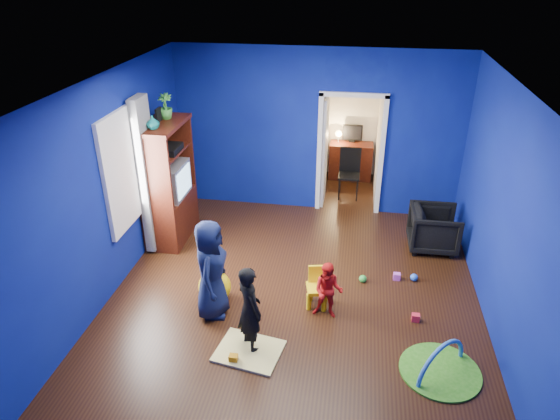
% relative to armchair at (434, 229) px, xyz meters
% --- Properties ---
extents(floor, '(5.00, 5.50, 0.01)m').
position_rel_armchair_xyz_m(floor, '(-2.00, -1.61, -0.34)').
color(floor, black).
rests_on(floor, ground).
extents(ceiling, '(5.00, 5.50, 0.01)m').
position_rel_armchair_xyz_m(ceiling, '(-2.00, -1.61, 2.56)').
color(ceiling, white).
rests_on(ceiling, wall_back).
extents(wall_back, '(5.00, 0.02, 2.90)m').
position_rel_armchair_xyz_m(wall_back, '(-2.00, 1.14, 1.11)').
color(wall_back, navy).
rests_on(wall_back, floor).
extents(wall_front, '(5.00, 0.02, 2.90)m').
position_rel_armchair_xyz_m(wall_front, '(-2.00, -4.36, 1.11)').
color(wall_front, navy).
rests_on(wall_front, floor).
extents(wall_left, '(0.02, 5.50, 2.90)m').
position_rel_armchair_xyz_m(wall_left, '(-4.50, -1.61, 1.11)').
color(wall_left, navy).
rests_on(wall_left, floor).
extents(wall_right, '(0.02, 5.50, 2.90)m').
position_rel_armchair_xyz_m(wall_right, '(0.50, -1.61, 1.11)').
color(wall_right, navy).
rests_on(wall_right, floor).
extents(alcove, '(1.00, 1.75, 2.50)m').
position_rel_armchair_xyz_m(alcove, '(-1.40, 2.02, 0.91)').
color(alcove, silver).
rests_on(alcove, floor).
extents(armchair, '(0.76, 0.74, 0.69)m').
position_rel_armchair_xyz_m(armchair, '(0.00, 0.00, 0.00)').
color(armchair, black).
rests_on(armchair, floor).
extents(child_black, '(0.47, 0.49, 1.13)m').
position_rel_armchair_xyz_m(child_black, '(-2.39, -2.69, 0.22)').
color(child_black, black).
rests_on(child_black, floor).
extents(child_navy, '(0.48, 0.69, 1.35)m').
position_rel_armchair_xyz_m(child_navy, '(-3.00, -2.14, 0.33)').
color(child_navy, '#10133C').
rests_on(child_navy, floor).
extents(toddler_red, '(0.41, 0.34, 0.79)m').
position_rel_armchair_xyz_m(toddler_red, '(-1.53, -1.97, 0.05)').
color(toddler_red, red).
rests_on(toddler_red, floor).
extents(vase, '(0.19, 0.19, 0.20)m').
position_rel_armchair_xyz_m(vase, '(-4.22, -0.61, 1.71)').
color(vase, '#0C5B61').
rests_on(vase, tv_armoire).
extents(potted_plant, '(0.25, 0.25, 0.39)m').
position_rel_armchair_xyz_m(potted_plant, '(-4.22, -0.09, 1.81)').
color(potted_plant, '#388D33').
rests_on(potted_plant, tv_armoire).
extents(tv_armoire, '(0.58, 1.14, 1.96)m').
position_rel_armchair_xyz_m(tv_armoire, '(-4.22, -0.31, 0.64)').
color(tv_armoire, '#381709').
rests_on(tv_armoire, floor).
extents(crt_tv, '(0.46, 0.70, 0.54)m').
position_rel_armchair_xyz_m(crt_tv, '(-4.18, -0.31, 0.68)').
color(crt_tv, silver).
rests_on(crt_tv, tv_armoire).
extents(yellow_blanket, '(0.84, 0.72, 0.03)m').
position_rel_armchair_xyz_m(yellow_blanket, '(-2.39, -2.79, -0.33)').
color(yellow_blanket, '#F2E07A').
rests_on(yellow_blanket, floor).
extents(hopper_ball, '(0.44, 0.44, 0.44)m').
position_rel_armchair_xyz_m(hopper_ball, '(-3.05, -1.89, -0.12)').
color(hopper_ball, yellow).
rests_on(hopper_ball, floor).
extents(kid_chair, '(0.33, 0.33, 0.50)m').
position_rel_armchair_xyz_m(kid_chair, '(-1.68, -1.77, -0.09)').
color(kid_chair, yellow).
rests_on(kid_chair, floor).
extents(play_mat, '(0.91, 0.91, 0.02)m').
position_rel_armchair_xyz_m(play_mat, '(-0.19, -2.76, -0.33)').
color(play_mat, '#4BA324').
rests_on(play_mat, floor).
extents(toy_arch, '(0.60, 0.62, 0.81)m').
position_rel_armchair_xyz_m(toy_arch, '(-0.19, -2.76, -0.32)').
color(toy_arch, '#3F8CD8').
rests_on(toy_arch, floor).
extents(window_left, '(0.03, 0.95, 1.55)m').
position_rel_armchair_xyz_m(window_left, '(-4.49, -1.26, 1.21)').
color(window_left, white).
rests_on(window_left, wall_left).
extents(curtain, '(0.14, 0.42, 2.40)m').
position_rel_armchair_xyz_m(curtain, '(-4.37, -0.71, 0.91)').
color(curtain, slate).
rests_on(curtain, floor).
extents(doorway, '(1.16, 0.10, 2.10)m').
position_rel_armchair_xyz_m(doorway, '(-1.40, 1.14, 0.71)').
color(doorway, white).
rests_on(doorway, floor).
extents(study_desk, '(0.88, 0.44, 0.75)m').
position_rel_armchair_xyz_m(study_desk, '(-1.40, 2.65, 0.03)').
color(study_desk, '#3D140A').
rests_on(study_desk, floor).
extents(desk_monitor, '(0.40, 0.05, 0.32)m').
position_rel_armchair_xyz_m(desk_monitor, '(-1.40, 2.77, 0.61)').
color(desk_monitor, black).
rests_on(desk_monitor, study_desk).
extents(desk_lamp, '(0.14, 0.14, 0.14)m').
position_rel_armchair_xyz_m(desk_lamp, '(-1.68, 2.71, 0.59)').
color(desk_lamp, '#FFD88C').
rests_on(desk_lamp, study_desk).
extents(folding_chair, '(0.40, 0.40, 0.92)m').
position_rel_armchair_xyz_m(folding_chair, '(-1.40, 1.69, 0.12)').
color(folding_chair, black).
rests_on(folding_chair, floor).
extents(book_shelf, '(0.88, 0.24, 0.04)m').
position_rel_armchair_xyz_m(book_shelf, '(-1.40, 2.76, 1.68)').
color(book_shelf, white).
rests_on(book_shelf, study_desk).
extents(toy_0, '(0.10, 0.08, 0.10)m').
position_rel_armchair_xyz_m(toy_0, '(-0.39, -1.89, -0.29)').
color(toy_0, red).
rests_on(toy_0, floor).
extents(toy_1, '(0.11, 0.11, 0.11)m').
position_rel_armchair_xyz_m(toy_1, '(-0.35, -0.98, -0.29)').
color(toy_1, blue).
rests_on(toy_1, floor).
extents(toy_2, '(0.10, 0.08, 0.10)m').
position_rel_armchair_xyz_m(toy_2, '(-2.53, -2.98, -0.29)').
color(toy_2, orange).
rests_on(toy_2, floor).
extents(toy_3, '(0.11, 0.11, 0.11)m').
position_rel_armchair_xyz_m(toy_3, '(-1.08, -1.13, -0.29)').
color(toy_3, green).
rests_on(toy_3, floor).
extents(toy_4, '(0.10, 0.08, 0.10)m').
position_rel_armchair_xyz_m(toy_4, '(-0.59, -0.99, -0.29)').
color(toy_4, '#DD53D5').
rests_on(toy_4, floor).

